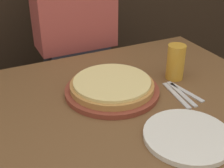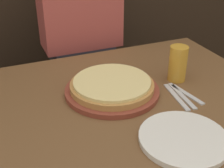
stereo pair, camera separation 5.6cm
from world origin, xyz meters
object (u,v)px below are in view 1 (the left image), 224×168
object	(u,v)px
beer_glass	(176,61)
fork	(176,95)
pizza_on_board	(112,87)
dinner_plate	(188,136)
diner_person	(77,58)
dinner_knife	(181,94)
spoon	(187,92)

from	to	relation	value
beer_glass	fork	size ratio (longest dim) A/B	0.74
pizza_on_board	dinner_plate	bearing A→B (deg)	-75.44
fork	diner_person	world-z (taller)	diner_person
fork	dinner_knife	size ratio (longest dim) A/B	1.00
pizza_on_board	diner_person	world-z (taller)	diner_person
dinner_plate	fork	distance (m)	0.26
dinner_knife	diner_person	distance (m)	0.73
beer_glass	diner_person	world-z (taller)	diner_person
fork	dinner_knife	xyz separation A→B (m)	(0.03, 0.00, 0.00)
dinner_plate	beer_glass	bearing A→B (deg)	60.26
pizza_on_board	beer_glass	distance (m)	0.30
beer_glass	dinner_knife	xyz separation A→B (m)	(-0.06, -0.13, -0.08)
dinner_plate	diner_person	xyz separation A→B (m)	(-0.03, 0.93, -0.10)
fork	dinner_knife	world-z (taller)	same
spoon	diner_person	bearing A→B (deg)	106.47
diner_person	dinner_plate	bearing A→B (deg)	-87.85
dinner_knife	beer_glass	bearing A→B (deg)	66.33
dinner_knife	diner_person	xyz separation A→B (m)	(-0.18, 0.70, -0.10)
beer_glass	dinner_knife	bearing A→B (deg)	-113.67
pizza_on_board	beer_glass	world-z (taller)	beer_glass
dinner_plate	spoon	size ratio (longest dim) A/B	1.64
spoon	diner_person	xyz separation A→B (m)	(-0.21, 0.70, -0.10)
dinner_plate	fork	world-z (taller)	dinner_plate
beer_glass	dinner_plate	distance (m)	0.41
pizza_on_board	fork	size ratio (longest dim) A/B	1.84
fork	dinner_knife	bearing A→B (deg)	0.00
beer_glass	dinner_plate	xyz separation A→B (m)	(-0.20, -0.35, -0.07)
dinner_knife	spoon	size ratio (longest dim) A/B	1.18
pizza_on_board	spoon	bearing A→B (deg)	-25.57
beer_glass	dinner_plate	bearing A→B (deg)	-119.74
spoon	pizza_on_board	bearing A→B (deg)	154.43
spoon	diner_person	world-z (taller)	diner_person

